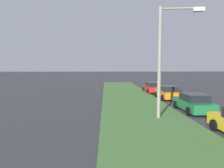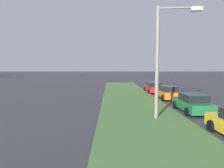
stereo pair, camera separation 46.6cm
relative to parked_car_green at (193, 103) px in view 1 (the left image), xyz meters
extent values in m
cube|color=#477238|center=(-1.01, 4.30, -0.66)|extent=(60.00, 6.00, 0.12)
cylinder|color=black|center=(-4.73, 0.90, -0.40)|extent=(0.64, 0.23, 0.64)
cube|color=#1E6B38|center=(0.05, 0.00, -0.15)|extent=(4.31, 1.83, 0.70)
cube|color=black|center=(-0.15, 0.00, 0.48)|extent=(2.21, 1.61, 0.55)
cylinder|color=black|center=(1.39, 0.91, -0.40)|extent=(0.64, 0.22, 0.64)
cylinder|color=black|center=(1.41, -0.89, -0.40)|extent=(0.64, 0.22, 0.64)
cylinder|color=black|center=(-1.31, 0.89, -0.40)|extent=(0.64, 0.22, 0.64)
cylinder|color=black|center=(-1.29, -0.91, -0.40)|extent=(0.64, 0.22, 0.64)
cube|color=orange|center=(6.60, 0.02, -0.15)|extent=(4.31, 1.83, 0.70)
cube|color=black|center=(6.40, 0.02, 0.48)|extent=(2.21, 1.62, 0.55)
cylinder|color=black|center=(7.94, 0.94, -0.40)|extent=(0.64, 0.23, 0.64)
cylinder|color=black|center=(7.96, -0.86, -0.40)|extent=(0.64, 0.23, 0.64)
cylinder|color=black|center=(5.24, 0.91, -0.40)|extent=(0.64, 0.23, 0.64)
cylinder|color=black|center=(5.26, -0.89, -0.40)|extent=(0.64, 0.23, 0.64)
cube|color=red|center=(12.04, 0.46, -0.15)|extent=(4.34, 1.90, 0.70)
cube|color=black|center=(11.84, 0.46, 0.48)|extent=(2.24, 1.65, 0.55)
cylinder|color=black|center=(13.37, 1.39, -0.40)|extent=(0.65, 0.24, 0.64)
cylinder|color=black|center=(13.41, -0.41, -0.40)|extent=(0.65, 0.24, 0.64)
cylinder|color=black|center=(10.67, 1.33, -0.40)|extent=(0.65, 0.24, 0.64)
cylinder|color=black|center=(10.71, -0.47, -0.40)|extent=(0.65, 0.24, 0.64)
cylinder|color=gray|center=(-2.21, 3.38, 3.03)|extent=(0.24, 0.24, 7.50)
cylinder|color=gray|center=(-2.34, 2.18, 6.63)|extent=(0.37, 2.40, 0.12)
cube|color=silver|center=(-2.47, 0.99, 6.53)|extent=(0.43, 0.73, 0.24)
camera|label=1|loc=(-15.41, 6.98, 2.85)|focal=31.88mm
camera|label=2|loc=(-15.42, 6.51, 2.85)|focal=31.88mm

